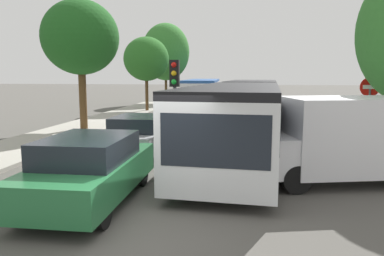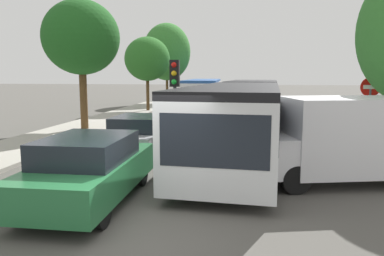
# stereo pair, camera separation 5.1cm
# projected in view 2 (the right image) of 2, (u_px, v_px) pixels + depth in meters

# --- Properties ---
(ground_plane) EXTENTS (200.00, 200.00, 0.00)m
(ground_plane) POSITION_uv_depth(u_px,v_px,m) (142.00, 228.00, 7.18)
(ground_plane) COLOR #4F4C47
(kerb_strip_left) EXTENTS (3.20, 35.51, 0.14)m
(kerb_strip_left) POSITION_uv_depth(u_px,v_px,m) (87.00, 126.00, 20.65)
(kerb_strip_left) COLOR #9E998E
(kerb_strip_left) RESTS_ON ground
(articulated_bus) EXTENTS (3.76, 17.41, 2.57)m
(articulated_bus) POSITION_uv_depth(u_px,v_px,m) (245.00, 108.00, 15.88)
(articulated_bus) COLOR silver
(articulated_bus) RESTS_ON ground
(city_bus_rear) EXTENTS (3.03, 11.57, 2.47)m
(city_bus_rear) POSITION_uv_depth(u_px,v_px,m) (204.00, 92.00, 32.22)
(city_bus_rear) COLOR silver
(city_bus_rear) RESTS_ON ground
(queued_car_green) EXTENTS (1.92, 4.45, 1.54)m
(queued_car_green) POSITION_uv_depth(u_px,v_px,m) (89.00, 169.00, 8.52)
(queued_car_green) COLOR #236638
(queued_car_green) RESTS_ON ground
(queued_car_silver) EXTENTS (1.80, 4.17, 1.44)m
(queued_car_silver) POSITION_uv_depth(u_px,v_px,m) (139.00, 135.00, 13.55)
(queued_car_silver) COLOR #B7BABF
(queued_car_silver) RESTS_ON ground
(queued_car_graphite) EXTENTS (1.72, 3.99, 1.38)m
(queued_car_graphite) POSITION_uv_depth(u_px,v_px,m) (178.00, 118.00, 19.35)
(queued_car_graphite) COLOR #47474C
(queued_car_graphite) RESTS_ON ground
(white_van) EXTENTS (5.32, 3.09, 2.31)m
(white_van) POSITION_uv_depth(u_px,v_px,m) (353.00, 137.00, 10.05)
(white_van) COLOR silver
(white_van) RESTS_ON ground
(traffic_light) EXTENTS (0.33, 0.36, 3.40)m
(traffic_light) POSITION_uv_depth(u_px,v_px,m) (175.00, 87.00, 12.72)
(traffic_light) COLOR #56595E
(traffic_light) RESTS_ON ground
(no_entry_sign) EXTENTS (0.70, 0.08, 2.82)m
(no_entry_sign) POSITION_uv_depth(u_px,v_px,m) (369.00, 104.00, 13.40)
(no_entry_sign) COLOR #56595E
(no_entry_sign) RESTS_ON ground
(direction_sign_post) EXTENTS (0.16, 1.40, 3.60)m
(direction_sign_post) POSITION_uv_depth(u_px,v_px,m) (375.00, 84.00, 14.58)
(direction_sign_post) COLOR #56595E
(direction_sign_post) RESTS_ON ground
(tree_left_mid) EXTENTS (3.84, 3.84, 6.62)m
(tree_left_mid) POSITION_uv_depth(u_px,v_px,m) (80.00, 39.00, 18.68)
(tree_left_mid) COLOR #51381E
(tree_left_mid) RESTS_ON ground
(tree_left_far) EXTENTS (3.47, 3.47, 5.76)m
(tree_left_far) POSITION_uv_depth(u_px,v_px,m) (148.00, 60.00, 28.66)
(tree_left_far) COLOR #51381E
(tree_left_far) RESTS_ON ground
(tree_left_distant) EXTENTS (4.59, 4.59, 7.79)m
(tree_left_distant) POSITION_uv_depth(u_px,v_px,m) (166.00, 53.00, 36.10)
(tree_left_distant) COLOR #51381E
(tree_left_distant) RESTS_ON ground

